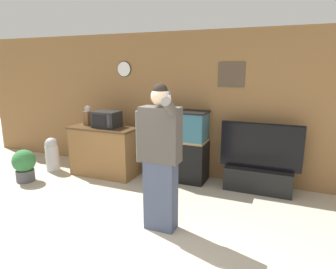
% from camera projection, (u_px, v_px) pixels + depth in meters
% --- Properties ---
extents(wall_back_paneled, '(10.00, 0.08, 2.60)m').
position_uv_depth(wall_back_paneled, '(195.00, 106.00, 5.38)').
color(wall_back_paneled, olive).
rests_on(wall_back_paneled, ground_plane).
extents(counter_island, '(1.26, 0.63, 0.91)m').
position_uv_depth(counter_island, '(105.00, 151.00, 5.59)').
color(counter_island, brown).
rests_on(counter_island, ground_plane).
extents(microwave, '(0.45, 0.37, 0.29)m').
position_uv_depth(microwave, '(107.00, 119.00, 5.42)').
color(microwave, black).
rests_on(microwave, counter_island).
extents(knife_block, '(0.11, 0.11, 0.37)m').
position_uv_depth(knife_block, '(87.00, 118.00, 5.61)').
color(knife_block, brown).
rests_on(knife_block, counter_island).
extents(aquarium_on_stand, '(0.88, 0.48, 1.25)m').
position_uv_depth(aquarium_on_stand, '(182.00, 146.00, 5.29)').
color(aquarium_on_stand, black).
rests_on(aquarium_on_stand, ground_plane).
extents(tv_on_stand, '(1.29, 0.40, 1.13)m').
position_uv_depth(tv_on_stand, '(259.00, 172.00, 4.86)').
color(tv_on_stand, black).
rests_on(tv_on_stand, ground_plane).
extents(person_standing, '(0.57, 0.43, 1.81)m').
position_uv_depth(person_standing, '(160.00, 156.00, 3.58)').
color(person_standing, '#424C66').
rests_on(person_standing, ground_plane).
extents(potted_plant, '(0.40, 0.40, 0.57)m').
position_uv_depth(potted_plant, '(24.00, 164.00, 5.27)').
color(potted_plant, '#4C4C51').
rests_on(potted_plant, ground_plane).
extents(trash_bin, '(0.26, 0.26, 0.66)m').
position_uv_depth(trash_bin, '(52.00, 154.00, 5.80)').
color(trash_bin, '#B7B7BC').
rests_on(trash_bin, ground_plane).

